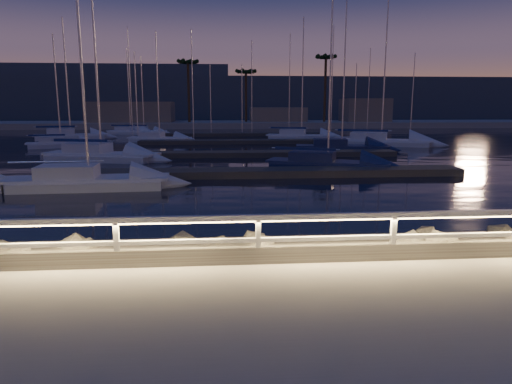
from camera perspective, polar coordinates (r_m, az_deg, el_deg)
ground at (r=10.41m, az=11.43°, el=-8.27°), size 400.00×400.00×0.00m
harbor_water at (r=40.99m, az=-0.63°, el=4.77°), size 400.00×440.00×0.60m
guard_rail at (r=10.17m, az=11.22°, el=-4.16°), size 44.11×0.12×1.06m
riprap at (r=12.75m, az=22.92°, el=-6.22°), size 25.65×2.96×1.31m
floating_docks at (r=42.21m, az=-0.75°, el=5.72°), size 22.00×36.00×0.40m
far_shore at (r=83.59m, az=-2.77°, el=8.72°), size 160.00×14.00×5.20m
palm_left at (r=81.89m, az=-8.51°, el=15.47°), size 3.00×3.00×11.20m
palm_center at (r=82.76m, az=-1.28°, el=14.59°), size 3.00×3.00×9.70m
palm_right at (r=83.94m, az=8.73°, el=15.96°), size 3.00×3.00×12.20m
distant_hills at (r=144.44m, az=-12.50°, el=11.13°), size 230.00×37.50×18.00m
sailboat_b at (r=23.36m, az=-20.62°, el=1.42°), size 7.58×2.67×12.71m
sailboat_c at (r=28.89m, az=8.55°, el=3.64°), size 7.75×4.84×12.80m
sailboat_e at (r=47.07m, az=-23.38°, el=5.60°), size 6.30×3.43×10.40m
sailboat_f at (r=34.78m, az=-19.07°, el=4.45°), size 8.55×4.63×14.06m
sailboat_g at (r=40.04m, az=10.35°, el=5.57°), size 8.00×3.55×13.14m
sailboat_i at (r=57.45m, az=-22.36°, el=6.55°), size 8.30×4.26×13.70m
sailboat_j at (r=51.11m, az=-12.15°, el=6.60°), size 7.05×3.59×11.58m
sailboat_k at (r=53.87m, az=5.47°, el=7.02°), size 8.39×4.48×13.73m
sailboat_l at (r=47.38m, az=15.06°, el=6.22°), size 9.87×6.26×16.27m
sailboat_m at (r=65.44m, az=-13.95°, el=7.40°), size 6.32×3.26×10.42m
sailboat_n at (r=65.03m, az=-15.52°, el=7.30°), size 6.88×4.25×11.39m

